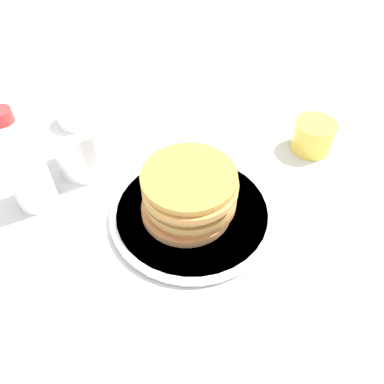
{
  "coord_description": "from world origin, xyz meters",
  "views": [
    {
      "loc": [
        -0.26,
        0.28,
        0.47
      ],
      "look_at": [
        -0.02,
        -0.02,
        0.05
      ],
      "focal_mm": 35.0,
      "sensor_mm": 36.0,
      "label": 1
    }
  ],
  "objects_px": {
    "juice_glass": "(313,136)",
    "plate": "(192,212)",
    "pancake_stack": "(189,192)",
    "water_bottle_near": "(23,164)",
    "cream_jug": "(82,143)"
  },
  "relations": [
    {
      "from": "water_bottle_near",
      "to": "plate",
      "type": "bearing_deg",
      "value": -147.71
    },
    {
      "from": "plate",
      "to": "water_bottle_near",
      "type": "height_order",
      "value": "water_bottle_near"
    },
    {
      "from": "juice_glass",
      "to": "plate",
      "type": "bearing_deg",
      "value": 74.98
    },
    {
      "from": "plate",
      "to": "cream_jug",
      "type": "distance_m",
      "value": 0.22
    },
    {
      "from": "plate",
      "to": "pancake_stack",
      "type": "height_order",
      "value": "pancake_stack"
    },
    {
      "from": "juice_glass",
      "to": "cream_jug",
      "type": "bearing_deg",
      "value": 45.91
    },
    {
      "from": "cream_jug",
      "to": "water_bottle_near",
      "type": "distance_m",
      "value": 0.11
    },
    {
      "from": "juice_glass",
      "to": "water_bottle_near",
      "type": "height_order",
      "value": "water_bottle_near"
    },
    {
      "from": "juice_glass",
      "to": "cream_jug",
      "type": "height_order",
      "value": "cream_jug"
    },
    {
      "from": "plate",
      "to": "juice_glass",
      "type": "height_order",
      "value": "juice_glass"
    },
    {
      "from": "pancake_stack",
      "to": "cream_jug",
      "type": "relative_size",
      "value": 1.22
    },
    {
      "from": "plate",
      "to": "water_bottle_near",
      "type": "relative_size",
      "value": 1.45
    },
    {
      "from": "pancake_stack",
      "to": "water_bottle_near",
      "type": "xyz_separation_m",
      "value": [
        0.21,
        0.13,
        0.03
      ]
    },
    {
      "from": "cream_jug",
      "to": "water_bottle_near",
      "type": "relative_size",
      "value": 0.69
    },
    {
      "from": "juice_glass",
      "to": "water_bottle_near",
      "type": "xyz_separation_m",
      "value": [
        0.29,
        0.4,
        0.05
      ]
    }
  ]
}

